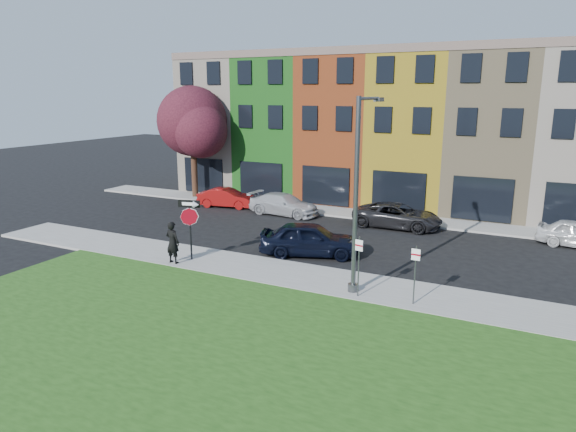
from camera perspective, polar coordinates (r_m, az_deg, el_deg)
The scene contains 14 objects.
ground at distance 19.11m, azimuth -0.53°, elevation -10.02°, with size 120.00×120.00×0.00m, color black.
sidewalk_near at distance 20.95m, azimuth 8.17°, elevation -7.80°, with size 40.00×3.00×0.12m, color gray.
sidewalk_far at distance 33.38m, azimuth 6.56°, elevation 0.34°, with size 40.00×2.40×0.12m, color gray.
rowhouse_block at distance 38.34m, azimuth 10.69°, elevation 9.36°, with size 30.00×10.12×10.00m.
stop_sign at distance 23.69m, azimuth -10.88°, elevation -0.15°, with size 1.03×0.30×2.81m.
man at distance 23.66m, azimuth -12.70°, elevation -2.88°, with size 0.73×0.50×1.93m, color black.
sedan_near at distance 24.62m, azimuth 2.45°, elevation -2.56°, with size 5.15×3.39×1.63m, color black.
parked_car_red at distance 35.27m, azimuth -6.82°, elevation 2.03°, with size 4.14×2.09×1.30m, color maroon.
parked_car_silver at distance 32.82m, azimuth -0.46°, elevation 1.31°, with size 4.77×2.17×1.36m, color #AEAEB3.
parked_car_dark at distance 30.35m, azimuth 12.05°, elevation 0.04°, with size 5.07×2.36×1.41m, color black.
street_lamp at distance 19.46m, azimuth 7.79°, elevation 2.21°, with size 0.44×2.58×7.41m.
parking_sign_a at distance 19.39m, azimuth 7.87°, elevation -4.84°, with size 0.32×0.11×2.34m.
parking_sign_b at distance 19.08m, azimuth 13.95°, elevation -5.66°, with size 0.32×0.09×2.20m.
tree_purple at distance 38.19m, azimuth -10.42°, elevation 10.12°, with size 6.03×5.27×8.02m.
Camera 1 is at (7.95, -15.60, 7.64)m, focal length 32.00 mm.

